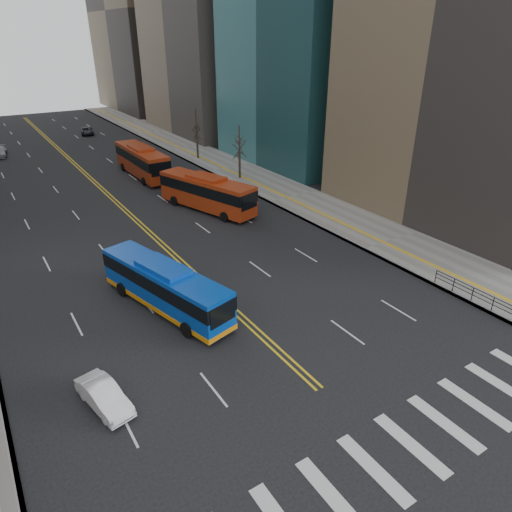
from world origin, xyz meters
The scene contains 12 objects.
ground centered at (0.00, 0.00, 0.00)m, with size 220.00×220.00×0.00m, color black.
sidewalk_right centered at (17.50, 45.00, 0.07)m, with size 7.00×130.00×0.15m, color gray.
crosswalk centered at (0.00, 0.00, 0.01)m, with size 26.70×4.00×0.01m.
centerline centered at (0.00, 55.00, 0.01)m, with size 0.55×100.00×0.01m.
pedestrian_railing centered at (14.30, 6.00, 0.82)m, with size 0.06×6.06×1.02m.
street_trees centered at (-7.18, 34.55, 4.87)m, with size 35.20×47.20×7.60m.
blue_bus centered at (-3.65, 16.67, 1.71)m, with size 5.10×11.38×3.27m.
red_bus_near centered at (7.37, 32.16, 2.03)m, with size 6.03×11.83×3.66m.
red_bus_far centered at (6.10, 47.74, 2.13)m, with size 3.14×12.22×3.84m.
car_white centered at (-9.78, 9.87, 0.63)m, with size 1.34×3.83×1.26m, color white.
car_dark_mid centered at (8.14, 46.52, 0.70)m, with size 1.65×4.11×1.40m, color black.
car_dark_far centered at (6.88, 78.87, 0.63)m, with size 2.08×4.52×1.26m, color black.
Camera 1 is at (-12.68, -8.62, 16.79)m, focal length 32.00 mm.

